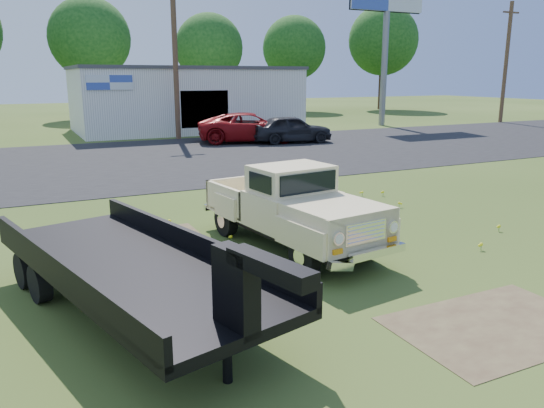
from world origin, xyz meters
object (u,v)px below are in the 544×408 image
at_px(vintage_pickup_truck, 291,207).
at_px(flatbed_trailer, 130,259).
at_px(dark_sedan, 291,129).
at_px(billboard, 387,3).
at_px(red_pickup, 251,128).

relative_size(vintage_pickup_truck, flatbed_trailer, 0.75).
height_order(flatbed_trailer, dark_sedan, flatbed_trailer).
height_order(billboard, red_pickup, billboard).
relative_size(flatbed_trailer, red_pickup, 1.13).
height_order(billboard, flatbed_trailer, billboard).
bearing_deg(dark_sedan, flatbed_trailer, 154.77).
relative_size(vintage_pickup_truck, dark_sedan, 1.11).
relative_size(billboard, flatbed_trailer, 1.71).
bearing_deg(flatbed_trailer, red_pickup, 47.06).
distance_m(billboard, dark_sedan, 14.96).
height_order(billboard, vintage_pickup_truck, billboard).
distance_m(billboard, vintage_pickup_truck, 30.70).
relative_size(flatbed_trailer, dark_sedan, 1.49).
distance_m(flatbed_trailer, dark_sedan, 21.57).
bearing_deg(vintage_pickup_truck, billboard, 41.47).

